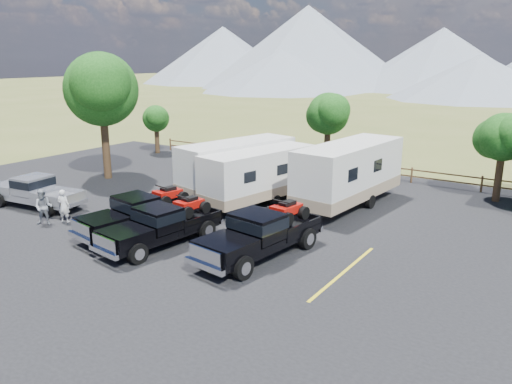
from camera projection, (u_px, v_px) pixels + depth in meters
The scene contains 18 objects.
ground at pixel (144, 273), 17.96m from camera, with size 320.00×320.00×0.00m, color #525D27.
asphalt_lot at pixel (198, 247), 20.36m from camera, with size 44.00×34.00×0.04m, color black.
stall_lines at pixel (213, 239), 21.16m from camera, with size 12.12×5.50×0.01m.
tree_big_nw at pixel (101, 89), 30.45m from camera, with size 5.54×5.18×7.84m.
tree_ne_a at pixel (503, 137), 25.90m from camera, with size 3.11×2.92×4.76m.
tree_north at pixel (328, 114), 33.30m from camera, with size 3.46×3.24×5.25m.
tree_nw_small at pixel (156, 119), 39.46m from camera, with size 2.59×2.43×3.85m.
rail_fence at pixel (380, 170), 31.58m from camera, with size 36.12×0.12×1.00m.
mountain_range at pixel (485, 55), 105.06m from camera, with size 209.00×71.00×20.00m.
rig_left at pixel (141, 212), 21.79m from camera, with size 2.71×5.89×1.89m.
rig_center at pixel (163, 224), 20.36m from camera, with size 2.50×5.69×1.84m.
rig_right at pixel (261, 233), 19.18m from camera, with size 2.71×6.15×1.99m.
trailer_left at pixel (237, 168), 27.48m from camera, with size 3.73×8.72×3.02m.
trailer_center at pixel (258, 176), 25.88m from camera, with size 3.40×8.28×2.87m.
trailer_right at pixel (349, 174), 25.53m from camera, with size 3.09×9.40×3.25m.
pickup_silver at pixel (36, 191), 25.43m from camera, with size 5.60×2.43×1.63m.
person_a at pixel (64, 206), 23.17m from camera, with size 0.57×0.38×1.57m, color silver.
person_b at pixel (44, 207), 22.85m from camera, with size 0.80×0.63×1.65m, color gray.
Camera 1 is at (12.54, -11.54, 7.54)m, focal length 35.00 mm.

